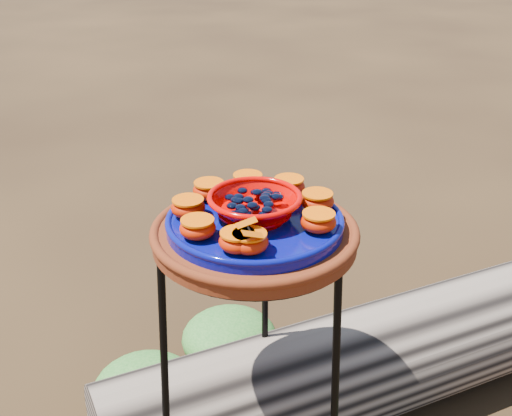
# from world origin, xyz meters

# --- Properties ---
(plant_stand) EXTENTS (0.44, 0.44, 0.70)m
(plant_stand) POSITION_xyz_m (0.00, 0.00, 0.35)
(plant_stand) COLOR black
(plant_stand) RESTS_ON ground
(terracotta_saucer) EXTENTS (0.41, 0.41, 0.03)m
(terracotta_saucer) POSITION_xyz_m (0.00, 0.00, 0.72)
(terracotta_saucer) COLOR maroon
(terracotta_saucer) RESTS_ON plant_stand
(cobalt_plate) EXTENTS (0.35, 0.35, 0.02)m
(cobalt_plate) POSITION_xyz_m (0.00, 0.00, 0.74)
(cobalt_plate) COLOR #0A144E
(cobalt_plate) RESTS_ON terracotta_saucer
(red_bowl) EXTENTS (0.18, 0.18, 0.05)m
(red_bowl) POSITION_xyz_m (0.00, 0.00, 0.78)
(red_bowl) COLOR #D30200
(red_bowl) RESTS_ON cobalt_plate
(glass_gems) EXTENTS (0.14, 0.14, 0.02)m
(glass_gems) POSITION_xyz_m (0.00, 0.00, 0.82)
(glass_gems) COLOR black
(glass_gems) RESTS_ON red_bowl
(orange_half_0) EXTENTS (0.07, 0.07, 0.04)m
(orange_half_0) POSITION_xyz_m (0.01, -0.13, 0.78)
(orange_half_0) COLOR #A91700
(orange_half_0) RESTS_ON cobalt_plate
(orange_half_1) EXTENTS (0.07, 0.07, 0.04)m
(orange_half_1) POSITION_xyz_m (0.13, -0.04, 0.78)
(orange_half_1) COLOR #A91700
(orange_half_1) RESTS_ON cobalt_plate
(orange_half_2) EXTENTS (0.07, 0.07, 0.04)m
(orange_half_2) POSITION_xyz_m (0.12, 0.05, 0.78)
(orange_half_2) COLOR #A91700
(orange_half_2) RESTS_ON cobalt_plate
(orange_half_3) EXTENTS (0.07, 0.07, 0.04)m
(orange_half_3) POSITION_xyz_m (0.06, 0.12, 0.78)
(orange_half_3) COLOR #A91700
(orange_half_3) RESTS_ON cobalt_plate
(orange_half_4) EXTENTS (0.07, 0.07, 0.04)m
(orange_half_4) POSITION_xyz_m (-0.03, 0.13, 0.78)
(orange_half_4) COLOR #A91700
(orange_half_4) RESTS_ON cobalt_plate
(orange_half_5) EXTENTS (0.07, 0.07, 0.04)m
(orange_half_5) POSITION_xyz_m (-0.11, 0.08, 0.78)
(orange_half_5) COLOR #A91700
(orange_half_5) RESTS_ON cobalt_plate
(orange_half_6) EXTENTS (0.07, 0.07, 0.04)m
(orange_half_6) POSITION_xyz_m (-0.13, -0.01, 0.78)
(orange_half_6) COLOR #A91700
(orange_half_6) RESTS_ON cobalt_plate
(orange_half_7) EXTENTS (0.07, 0.07, 0.04)m
(orange_half_7) POSITION_xyz_m (-0.10, -0.09, 0.78)
(orange_half_7) COLOR #A91700
(orange_half_7) RESTS_ON cobalt_plate
(orange_half_8) EXTENTS (0.07, 0.07, 0.04)m
(orange_half_8) POSITION_xyz_m (-0.01, -0.13, 0.78)
(orange_half_8) COLOR #A91700
(orange_half_8) RESTS_ON cobalt_plate
(butterfly) EXTENTS (0.09, 0.08, 0.01)m
(butterfly) POSITION_xyz_m (0.01, -0.13, 0.80)
(butterfly) COLOR #C04800
(butterfly) RESTS_ON orange_half_0
(driftwood_log) EXTENTS (1.67, 1.27, 0.32)m
(driftwood_log) POSITION_xyz_m (0.36, 0.37, 0.16)
(driftwood_log) COLOR black
(driftwood_log) RESTS_ON ground
(foliage_left) EXTENTS (0.30, 0.30, 0.15)m
(foliage_left) POSITION_xyz_m (-0.34, 0.23, 0.08)
(foliage_left) COLOR #1D5F1C
(foliage_left) RESTS_ON ground
(foliage_back) EXTENTS (0.30, 0.30, 0.15)m
(foliage_back) POSITION_xyz_m (-0.14, 0.49, 0.08)
(foliage_back) COLOR #1D5F1C
(foliage_back) RESTS_ON ground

